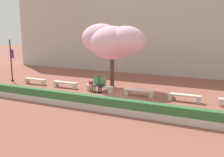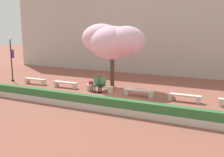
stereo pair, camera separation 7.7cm
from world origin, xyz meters
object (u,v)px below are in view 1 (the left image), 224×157
(stone_bench_center, at_px, (100,87))
(stone_bench_near_east, at_px, (139,92))
(lamp_post_with_banner, at_px, (11,55))
(stone_bench_west_end, at_px, (35,80))
(cherry_tree_main, at_px, (112,41))
(person_seated_right, at_px, (102,83))
(handbag, at_px, (91,83))
(stone_bench_near_west, at_px, (65,84))
(person_seated_left, at_px, (96,82))
(stone_bench_east_end, at_px, (184,97))

(stone_bench_center, height_order, stone_bench_near_east, same)
(lamp_post_with_banner, bearing_deg, stone_bench_near_east, -0.43)
(stone_bench_west_end, bearing_deg, cherry_tree_main, 18.18)
(person_seated_right, distance_m, handbag, 0.95)
(stone_bench_west_end, relative_size, cherry_tree_main, 0.40)
(stone_bench_near_west, bearing_deg, person_seated_left, -1.12)
(stone_bench_near_east, bearing_deg, person_seated_right, -178.89)
(stone_bench_east_end, distance_m, handbag, 6.68)
(person_seated_left, xyz_separation_m, cherry_tree_main, (0.33, 2.04, 2.83))
(stone_bench_east_end, xyz_separation_m, lamp_post_with_banner, (-14.54, 0.09, 1.96))
(person_seated_left, distance_m, lamp_post_with_banner, 8.46)
(stone_bench_west_end, bearing_deg, lamp_post_with_banner, 178.09)
(person_seated_right, bearing_deg, lamp_post_with_banner, 179.09)
(stone_bench_near_east, distance_m, cherry_tree_main, 4.78)
(stone_bench_near_west, xyz_separation_m, handbag, (2.29, -0.02, 0.27))
(stone_bench_near_east, height_order, stone_bench_east_end, same)
(stone_bench_near_west, xyz_separation_m, person_seated_right, (3.23, -0.05, 0.39))
(stone_bench_center, bearing_deg, person_seated_left, -168.21)
(stone_bench_west_end, distance_m, stone_bench_near_east, 8.96)
(stone_bench_west_end, bearing_deg, person_seated_right, -0.49)
(stone_bench_near_east, relative_size, person_seated_right, 1.59)
(handbag, bearing_deg, person_seated_left, -3.90)
(handbag, distance_m, cherry_tree_main, 3.65)
(stone_bench_west_end, distance_m, person_seated_left, 5.73)
(stone_bench_west_end, height_order, person_seated_right, person_seated_right)
(stone_bench_west_end, bearing_deg, stone_bench_near_west, 0.00)
(person_seated_left, bearing_deg, cherry_tree_main, 80.83)
(stone_bench_west_end, relative_size, person_seated_left, 1.59)
(cherry_tree_main, bearing_deg, stone_bench_near_west, -147.02)
(cherry_tree_main, distance_m, lamp_post_with_banner, 8.94)
(stone_bench_west_end, relative_size, person_seated_right, 1.59)
(stone_bench_center, relative_size, handbag, 6.06)
(stone_bench_east_end, distance_m, person_seated_right, 5.74)
(stone_bench_west_end, relative_size, stone_bench_near_east, 1.00)
(stone_bench_center, distance_m, stone_bench_near_east, 2.99)
(stone_bench_center, bearing_deg, stone_bench_near_east, 0.00)
(stone_bench_near_west, relative_size, lamp_post_with_banner, 0.54)
(stone_bench_center, distance_m, stone_bench_east_end, 5.97)
(lamp_post_with_banner, bearing_deg, stone_bench_east_end, -0.34)
(stone_bench_center, distance_m, person_seated_left, 0.47)
(stone_bench_west_end, xyz_separation_m, handbag, (5.27, -0.02, 0.27))
(stone_bench_east_end, relative_size, person_seated_left, 1.59)
(handbag, bearing_deg, stone_bench_west_end, 179.75)
(handbag, relative_size, cherry_tree_main, 0.07)
(stone_bench_east_end, height_order, lamp_post_with_banner, lamp_post_with_banner)
(stone_bench_center, bearing_deg, lamp_post_with_banner, 179.42)
(stone_bench_west_end, relative_size, stone_bench_center, 1.00)
(stone_bench_near_west, relative_size, person_seated_right, 1.59)
(stone_bench_near_east, xyz_separation_m, person_seated_right, (-2.74, -0.05, 0.39))
(stone_bench_near_east, height_order, person_seated_right, person_seated_right)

